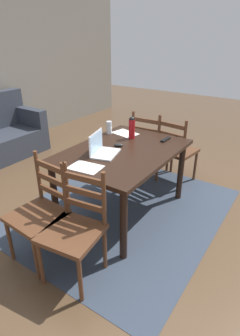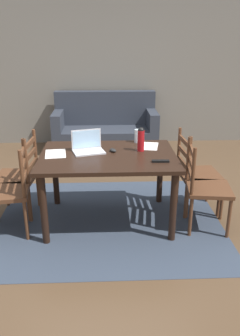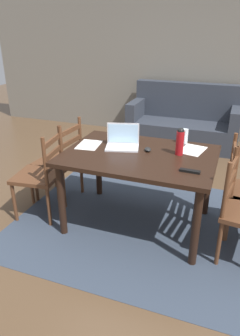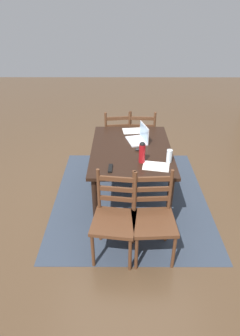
{
  "view_description": "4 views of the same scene",
  "coord_description": "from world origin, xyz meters",
  "px_view_note": "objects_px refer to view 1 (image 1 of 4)",
  "views": [
    {
      "loc": [
        -2.27,
        -1.51,
        1.89
      ],
      "look_at": [
        -0.05,
        0.0,
        0.57
      ],
      "focal_mm": 29.7,
      "sensor_mm": 36.0,
      "label": 1
    },
    {
      "loc": [
        -0.02,
        -3.41,
        1.94
      ],
      "look_at": [
        0.13,
        0.01,
        0.61
      ],
      "focal_mm": 36.98,
      "sensor_mm": 36.0,
      "label": 2
    },
    {
      "loc": [
        0.81,
        -2.66,
        1.87
      ],
      "look_at": [
        -0.15,
        -0.13,
        0.65
      ],
      "focal_mm": 33.8,
      "sensor_mm": 36.0,
      "label": 3
    },
    {
      "loc": [
        3.26,
        -0.13,
        2.43
      ],
      "look_at": [
        0.08,
        -0.14,
        0.53
      ],
      "focal_mm": 30.62,
      "sensor_mm": 36.0,
      "label": 4
    }
  ],
  "objects_px": {
    "dining_table": "(123,158)",
    "chair_right_near": "(176,151)",
    "water_bottle": "(132,127)",
    "chair_left_near": "(75,229)",
    "laptop": "(101,149)",
    "chair_left_far": "(41,213)",
    "computer_mouse": "(118,145)",
    "chair_right_far": "(150,145)",
    "drinking_glass": "(109,127)",
    "tv_remote": "(166,140)"
  },
  "relations": [
    {
      "from": "dining_table",
      "to": "chair_right_near",
      "type": "xyz_separation_m",
      "value": [
        1.0,
        -0.2,
        -0.21
      ]
    },
    {
      "from": "dining_table",
      "to": "water_bottle",
      "type": "bearing_deg",
      "value": 17.36
    },
    {
      "from": "chair_left_near",
      "to": "laptop",
      "type": "xyz_separation_m",
      "value": [
        0.78,
        0.32,
        0.37
      ]
    },
    {
      "from": "chair_left_far",
      "to": "chair_left_near",
      "type": "bearing_deg",
      "value": -90.05
    },
    {
      "from": "laptop",
      "to": "computer_mouse",
      "type": "bearing_deg",
      "value": -5.44
    },
    {
      "from": "dining_table",
      "to": "laptop",
      "type": "xyz_separation_m",
      "value": [
        -0.21,
        0.12,
        0.15
      ]
    },
    {
      "from": "chair_right_near",
      "to": "laptop",
      "type": "bearing_deg",
      "value": 165.39
    },
    {
      "from": "chair_left_far",
      "to": "water_bottle",
      "type": "distance_m",
      "value": 1.42
    },
    {
      "from": "chair_left_far",
      "to": "chair_right_far",
      "type": "relative_size",
      "value": 1.0
    },
    {
      "from": "laptop",
      "to": "computer_mouse",
      "type": "height_order",
      "value": "laptop"
    },
    {
      "from": "chair_right_far",
      "to": "water_bottle",
      "type": "height_order",
      "value": "water_bottle"
    },
    {
      "from": "chair_left_far",
      "to": "laptop",
      "type": "distance_m",
      "value": 0.87
    },
    {
      "from": "dining_table",
      "to": "chair_right_far",
      "type": "xyz_separation_m",
      "value": [
        1.0,
        0.2,
        -0.21
      ]
    },
    {
      "from": "water_bottle",
      "to": "chair_left_far",
      "type": "bearing_deg",
      "value": 176.16
    },
    {
      "from": "chair_left_far",
      "to": "chair_left_near",
      "type": "height_order",
      "value": "same"
    },
    {
      "from": "water_bottle",
      "to": "computer_mouse",
      "type": "bearing_deg",
      "value": -176.58
    },
    {
      "from": "drinking_glass",
      "to": "chair_right_far",
      "type": "bearing_deg",
      "value": -19.22
    },
    {
      "from": "chair_right_far",
      "to": "chair_left_far",
      "type": "bearing_deg",
      "value": -179.99
    },
    {
      "from": "dining_table",
      "to": "computer_mouse",
      "type": "bearing_deg",
      "value": 59.94
    },
    {
      "from": "chair_right_far",
      "to": "laptop",
      "type": "bearing_deg",
      "value": -176.06
    },
    {
      "from": "computer_mouse",
      "to": "drinking_glass",
      "type": "bearing_deg",
      "value": 23.76
    },
    {
      "from": "dining_table",
      "to": "computer_mouse",
      "type": "xyz_separation_m",
      "value": [
        0.05,
        0.09,
        0.11
      ]
    },
    {
      "from": "chair_left_far",
      "to": "chair_left_near",
      "type": "xyz_separation_m",
      "value": [
        -0.0,
        -0.4,
        0.0
      ]
    },
    {
      "from": "chair_right_near",
      "to": "tv_remote",
      "type": "bearing_deg",
      "value": -173.76
    },
    {
      "from": "chair_left_far",
      "to": "laptop",
      "type": "bearing_deg",
      "value": -6.05
    },
    {
      "from": "drinking_glass",
      "to": "tv_remote",
      "type": "xyz_separation_m",
      "value": [
        0.17,
        -0.68,
        -0.07
      ]
    },
    {
      "from": "chair_left_near",
      "to": "chair_right_near",
      "type": "bearing_deg",
      "value": -0.01
    },
    {
      "from": "chair_left_far",
      "to": "tv_remote",
      "type": "height_order",
      "value": "chair_left_far"
    },
    {
      "from": "tv_remote",
      "to": "dining_table",
      "type": "bearing_deg",
      "value": 65.99
    },
    {
      "from": "laptop",
      "to": "computer_mouse",
      "type": "distance_m",
      "value": 0.27
    },
    {
      "from": "dining_table",
      "to": "chair_right_far",
      "type": "distance_m",
      "value": 1.04
    },
    {
      "from": "computer_mouse",
      "to": "dining_table",
      "type": "bearing_deg",
      "value": -145.54
    },
    {
      "from": "chair_right_far",
      "to": "chair_right_near",
      "type": "distance_m",
      "value": 0.4
    },
    {
      "from": "dining_table",
      "to": "drinking_glass",
      "type": "relative_size",
      "value": 9.28
    },
    {
      "from": "chair_left_far",
      "to": "drinking_glass",
      "type": "bearing_deg",
      "value": 9.66
    },
    {
      "from": "chair_right_far",
      "to": "computer_mouse",
      "type": "distance_m",
      "value": 1.0
    },
    {
      "from": "computer_mouse",
      "to": "chair_right_far",
      "type": "bearing_deg",
      "value": -18.9
    },
    {
      "from": "computer_mouse",
      "to": "chair_right_near",
      "type": "bearing_deg",
      "value": -42.57
    },
    {
      "from": "water_bottle",
      "to": "dining_table",
      "type": "bearing_deg",
      "value": -162.64
    },
    {
      "from": "laptop",
      "to": "chair_left_far",
      "type": "bearing_deg",
      "value": 173.95
    },
    {
      "from": "chair_right_near",
      "to": "tv_remote",
      "type": "distance_m",
      "value": 0.58
    },
    {
      "from": "tv_remote",
      "to": "chair_left_near",
      "type": "bearing_deg",
      "value": 90.07
    },
    {
      "from": "dining_table",
      "to": "tv_remote",
      "type": "height_order",
      "value": "tv_remote"
    },
    {
      "from": "laptop",
      "to": "chair_right_near",
      "type": "bearing_deg",
      "value": -14.61
    },
    {
      "from": "drinking_glass",
      "to": "tv_remote",
      "type": "bearing_deg",
      "value": -76.07
    },
    {
      "from": "chair_right_near",
      "to": "laptop",
      "type": "distance_m",
      "value": 1.3
    },
    {
      "from": "chair_left_far",
      "to": "chair_right_near",
      "type": "height_order",
      "value": "same"
    },
    {
      "from": "dining_table",
      "to": "laptop",
      "type": "distance_m",
      "value": 0.29
    },
    {
      "from": "water_bottle",
      "to": "computer_mouse",
      "type": "height_order",
      "value": "water_bottle"
    },
    {
      "from": "laptop",
      "to": "computer_mouse",
      "type": "relative_size",
      "value": 3.67
    }
  ]
}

